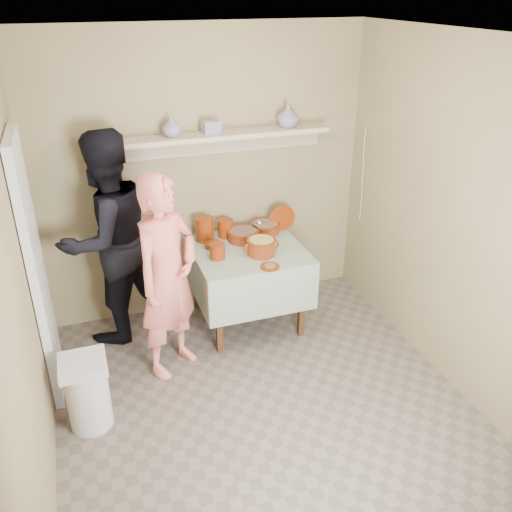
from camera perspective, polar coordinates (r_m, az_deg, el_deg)
name	(u,v)px	position (r m, az deg, el deg)	size (l,w,h in m)	color
ground	(270,417)	(4.17, 1.49, -16.59)	(3.50, 3.50, 0.00)	#695D53
tile_panel	(37,271)	(4.23, -22.06, -1.45)	(0.06, 0.70, 2.00)	silver
plate_stack_a	(204,229)	(4.93, -5.44, 2.85)	(0.17, 0.17, 0.22)	#672107
plate_stack_b	(225,228)	(5.00, -3.23, 2.93)	(0.14, 0.14, 0.17)	#672107
bowl_stack	(217,251)	(4.61, -4.08, 0.51)	(0.13, 0.13, 0.13)	#672107
empty_bowl	(213,245)	(4.83, -4.53, 1.18)	(0.15, 0.15, 0.04)	#672107
propped_lid	(282,218)	(5.13, 2.77, 4.03)	(0.25, 0.25, 0.02)	#672107
vase_right	(288,116)	(4.93, 3.37, 14.52)	(0.19, 0.19, 0.20)	navy
vase_left	(171,126)	(4.65, -8.91, 13.33)	(0.16, 0.16, 0.17)	navy
ceramic_box	(211,127)	(4.73, -4.76, 13.37)	(0.15, 0.10, 0.10)	navy
person_cook	(168,278)	(4.23, -9.28, -2.26)	(0.61, 0.40, 1.67)	#ED7466
person_helper	(109,239)	(4.73, -15.26, 1.72)	(0.91, 0.71, 1.86)	black
room_shell	(273,215)	(3.28, 1.82, 4.37)	(3.04, 3.54, 2.62)	#918358
serving_table	(247,260)	(4.86, -0.93, -0.42)	(0.97, 0.97, 0.76)	#4C2D16
cazuela_meat_a	(243,234)	(4.93, -1.37, 2.29)	(0.30, 0.30, 0.10)	#5F200D
cazuela_meat_b	(265,227)	(5.08, 1.01, 3.06)	(0.28, 0.28, 0.10)	#5F200D
ladle	(260,223)	(5.04, 0.38, 3.52)	(0.08, 0.26, 0.19)	silver
cazuela_rice	(261,246)	(4.65, 0.56, 1.11)	(0.33, 0.25, 0.14)	#5F200D
front_plate	(270,267)	(4.47, 1.48, -1.12)	(0.16, 0.16, 0.03)	#672107
wall_shelf	(227,137)	(4.81, -3.03, 12.44)	(1.80, 0.25, 0.21)	#BDA88C
trash_bin	(88,393)	(4.10, -17.31, -13.57)	(0.32, 0.32, 0.56)	silver
electrical_cord	(363,174)	(5.26, 11.16, 8.43)	(0.01, 0.05, 0.90)	silver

